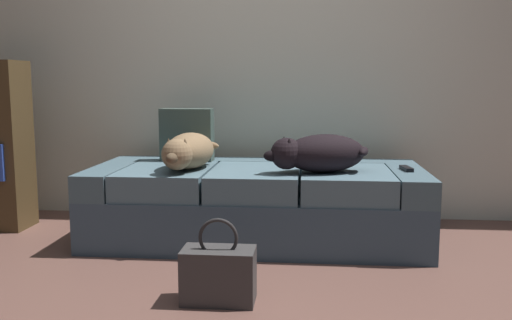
{
  "coord_description": "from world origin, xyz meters",
  "views": [
    {
      "loc": [
        0.31,
        -2.2,
        0.96
      ],
      "look_at": [
        0.0,
        1.09,
        0.5
      ],
      "focal_mm": 39.24,
      "sensor_mm": 36.0,
      "label": 1
    }
  ],
  "objects_px": {
    "couch": "(257,204)",
    "dog_tan": "(188,151)",
    "throw_pillow": "(187,135)",
    "tv_remote": "(406,169)",
    "dog_dark": "(318,153)",
    "handbag": "(219,274)"
  },
  "relations": [
    {
      "from": "dog_tan",
      "to": "tv_remote",
      "type": "bearing_deg",
      "value": 3.62
    },
    {
      "from": "dog_dark",
      "to": "tv_remote",
      "type": "height_order",
      "value": "dog_dark"
    },
    {
      "from": "throw_pillow",
      "to": "handbag",
      "type": "xyz_separation_m",
      "value": [
        0.41,
        -1.24,
        -0.5
      ]
    },
    {
      "from": "dog_dark",
      "to": "tv_remote",
      "type": "xyz_separation_m",
      "value": [
        0.51,
        0.13,
        -0.1
      ]
    },
    {
      "from": "dog_dark",
      "to": "throw_pillow",
      "type": "bearing_deg",
      "value": 154.09
    },
    {
      "from": "dog_dark",
      "to": "handbag",
      "type": "bearing_deg",
      "value": -118.03
    },
    {
      "from": "couch",
      "to": "handbag",
      "type": "xyz_separation_m",
      "value": [
        -0.07,
        -1.0,
        -0.1
      ]
    },
    {
      "from": "couch",
      "to": "dog_dark",
      "type": "distance_m",
      "value": 0.53
    },
    {
      "from": "dog_dark",
      "to": "handbag",
      "type": "xyz_separation_m",
      "value": [
        -0.44,
        -0.83,
        -0.44
      ]
    },
    {
      "from": "dog_tan",
      "to": "handbag",
      "type": "xyz_separation_m",
      "value": [
        0.32,
        -0.87,
        -0.43
      ]
    },
    {
      "from": "throw_pillow",
      "to": "handbag",
      "type": "bearing_deg",
      "value": -71.82
    },
    {
      "from": "tv_remote",
      "to": "handbag",
      "type": "distance_m",
      "value": 1.39
    },
    {
      "from": "tv_remote",
      "to": "throw_pillow",
      "type": "distance_m",
      "value": 1.4
    },
    {
      "from": "couch",
      "to": "tv_remote",
      "type": "relative_size",
      "value": 13.29
    },
    {
      "from": "tv_remote",
      "to": "couch",
      "type": "bearing_deg",
      "value": 169.75
    },
    {
      "from": "couch",
      "to": "tv_remote",
      "type": "xyz_separation_m",
      "value": [
        0.88,
        -0.05,
        0.24
      ]
    },
    {
      "from": "dog_dark",
      "to": "dog_tan",
      "type": "bearing_deg",
      "value": 176.64
    },
    {
      "from": "tv_remote",
      "to": "dog_tan",
      "type": "bearing_deg",
      "value": 176.51
    },
    {
      "from": "throw_pillow",
      "to": "handbag",
      "type": "height_order",
      "value": "throw_pillow"
    },
    {
      "from": "couch",
      "to": "dog_tan",
      "type": "bearing_deg",
      "value": -161.93
    },
    {
      "from": "throw_pillow",
      "to": "dog_tan",
      "type": "bearing_deg",
      "value": -76.92
    },
    {
      "from": "couch",
      "to": "handbag",
      "type": "bearing_deg",
      "value": -94.24
    }
  ]
}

